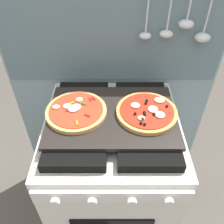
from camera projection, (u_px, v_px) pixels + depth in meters
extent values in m
plane|color=#4C4742|center=(112.00, 213.00, 1.63)|extent=(4.00, 4.00, 0.00)
cube|color=#7A939E|center=(112.00, 92.00, 1.36)|extent=(1.10, 0.03, 1.55)
cube|color=slate|center=(112.00, 29.00, 1.09)|extent=(1.08, 0.00, 0.56)
cylinder|color=silver|center=(148.00, 5.00, 1.00)|extent=(0.01, 0.01, 0.23)
ellipsoid|color=silver|center=(145.00, 36.00, 1.09)|extent=(0.06, 0.05, 0.03)
cylinder|color=silver|center=(171.00, 4.00, 0.99)|extent=(0.01, 0.01, 0.22)
ellipsoid|color=silver|center=(166.00, 34.00, 1.08)|extent=(0.06, 0.05, 0.03)
ellipsoid|color=silver|center=(186.00, 24.00, 1.05)|extent=(0.07, 0.06, 0.04)
cylinder|color=silver|center=(211.00, 5.00, 1.00)|extent=(0.01, 0.01, 0.24)
ellipsoid|color=silver|center=(203.00, 37.00, 1.09)|extent=(0.07, 0.06, 0.04)
cube|color=white|center=(112.00, 178.00, 1.34)|extent=(0.60, 0.60, 0.86)
cube|color=black|center=(112.00, 124.00, 1.05)|extent=(0.59, 0.59, 0.01)
cube|color=black|center=(80.00, 120.00, 1.04)|extent=(0.24, 0.51, 0.04)
cube|color=black|center=(144.00, 120.00, 1.04)|extent=(0.24, 0.51, 0.04)
cube|color=white|center=(112.00, 196.00, 0.86)|extent=(0.58, 0.02, 0.07)
cylinder|color=silver|center=(55.00, 201.00, 0.85)|extent=(0.04, 0.02, 0.04)
cylinder|color=silver|center=(92.00, 201.00, 0.84)|extent=(0.04, 0.02, 0.04)
cylinder|color=silver|center=(132.00, 201.00, 0.84)|extent=(0.04, 0.02, 0.04)
cylinder|color=silver|center=(169.00, 202.00, 0.84)|extent=(0.04, 0.02, 0.04)
cube|color=black|center=(112.00, 115.00, 1.02)|extent=(0.54, 0.38, 0.02)
cylinder|color=tan|center=(76.00, 111.00, 1.01)|extent=(0.26, 0.26, 0.02)
cylinder|color=red|center=(76.00, 109.00, 1.00)|extent=(0.23, 0.23, 0.00)
ellipsoid|color=#F4EACC|center=(73.00, 110.00, 0.99)|extent=(0.04, 0.04, 0.01)
ellipsoid|color=#F4EACC|center=(76.00, 107.00, 1.01)|extent=(0.04, 0.04, 0.01)
ellipsoid|color=#F4EACC|center=(56.00, 107.00, 1.01)|extent=(0.03, 0.03, 0.01)
ellipsoid|color=#F4EACC|center=(67.00, 106.00, 1.01)|extent=(0.04, 0.03, 0.01)
ellipsoid|color=#F4EACC|center=(79.00, 99.00, 1.04)|extent=(0.03, 0.03, 0.01)
cube|color=#19721E|center=(83.00, 104.00, 1.02)|extent=(0.03, 0.02, 0.00)
cube|color=gold|center=(77.00, 123.00, 0.94)|extent=(0.01, 0.03, 0.00)
cube|color=gold|center=(71.00, 103.00, 1.03)|extent=(0.02, 0.02, 0.00)
cube|color=red|center=(90.00, 99.00, 1.05)|extent=(0.02, 0.03, 0.00)
cube|color=red|center=(68.00, 109.00, 1.00)|extent=(0.01, 0.03, 0.00)
cube|color=red|center=(94.00, 98.00, 1.05)|extent=(0.02, 0.02, 0.00)
cube|color=red|center=(87.00, 115.00, 0.97)|extent=(0.03, 0.02, 0.00)
cylinder|color=tan|center=(147.00, 112.00, 1.01)|extent=(0.26, 0.26, 0.02)
cylinder|color=#AD2614|center=(147.00, 110.00, 1.00)|extent=(0.23, 0.23, 0.00)
ellipsoid|color=beige|center=(153.00, 109.00, 0.99)|extent=(0.04, 0.05, 0.01)
ellipsoid|color=beige|center=(160.00, 100.00, 1.04)|extent=(0.05, 0.04, 0.01)
ellipsoid|color=beige|center=(160.00, 115.00, 0.97)|extent=(0.04, 0.04, 0.01)
ellipsoid|color=beige|center=(141.00, 118.00, 0.96)|extent=(0.03, 0.03, 0.01)
ellipsoid|color=beige|center=(135.00, 105.00, 1.01)|extent=(0.04, 0.04, 0.01)
sphere|color=black|center=(145.00, 124.00, 0.93)|extent=(0.01, 0.01, 0.01)
sphere|color=black|center=(142.00, 119.00, 0.95)|extent=(0.01, 0.01, 0.01)
sphere|color=black|center=(145.00, 114.00, 0.97)|extent=(0.01, 0.01, 0.01)
sphere|color=black|center=(144.00, 112.00, 0.98)|extent=(0.01, 0.01, 0.01)
sphere|color=black|center=(141.00, 123.00, 0.93)|extent=(0.01, 0.01, 0.01)
sphere|color=black|center=(154.00, 114.00, 0.97)|extent=(0.01, 0.01, 0.01)
sphere|color=black|center=(167.00, 106.00, 1.01)|extent=(0.01, 0.01, 0.01)
sphere|color=black|center=(135.00, 113.00, 0.97)|extent=(0.01, 0.01, 0.01)
sphere|color=black|center=(147.00, 101.00, 1.03)|extent=(0.01, 0.01, 0.01)
sphere|color=black|center=(146.00, 103.00, 1.02)|extent=(0.01, 0.01, 0.01)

